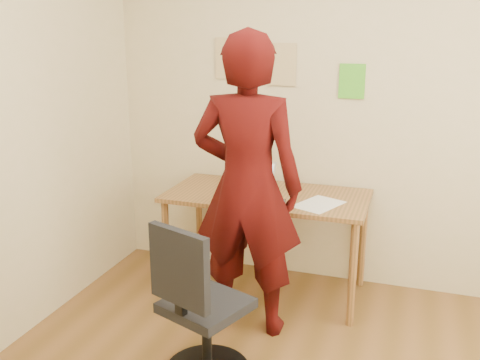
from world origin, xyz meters
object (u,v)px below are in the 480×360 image
(desk, at_px, (267,205))
(laptop, at_px, (251,184))
(office_chair, at_px, (199,315))
(phone, at_px, (280,203))
(person, at_px, (247,187))

(desk, relative_size, laptop, 3.85)
(laptop, relative_size, office_chair, 0.40)
(desk, distance_m, office_chair, 1.15)
(desk, bearing_deg, phone, -52.41)
(laptop, height_order, office_chair, laptop)
(laptop, relative_size, person, 0.19)
(desk, xyz_separation_m, phone, (0.14, -0.18, 0.09))
(office_chair, relative_size, person, 0.49)
(phone, bearing_deg, person, -123.44)
(desk, distance_m, phone, 0.25)
(desk, bearing_deg, person, -88.46)
(laptop, relative_size, phone, 2.49)
(desk, height_order, phone, phone)
(desk, distance_m, person, 0.58)
(laptop, bearing_deg, person, -57.00)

